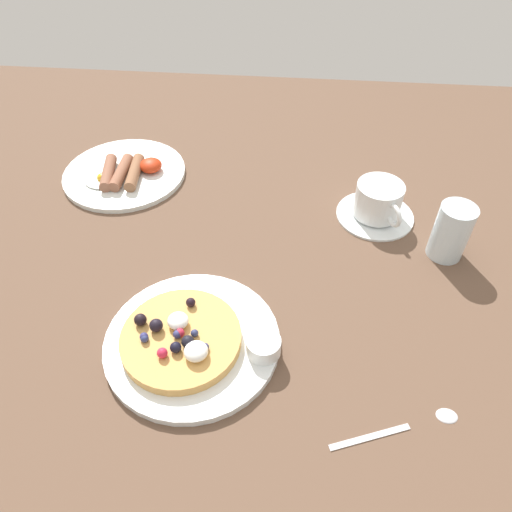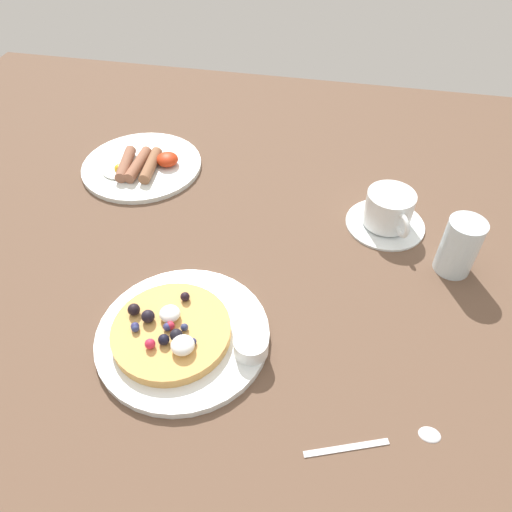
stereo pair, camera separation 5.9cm
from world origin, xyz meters
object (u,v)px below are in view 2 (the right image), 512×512
object	(u,v)px
pancake_plate	(183,335)
coffee_cup	(389,208)
breakfast_plate	(142,166)
water_glass	(459,246)
teaspoon	(396,439)
coffee_saucer	(385,223)
syrup_ramekin	(251,346)

from	to	relation	value
pancake_plate	coffee_cup	distance (cm)	43.36
breakfast_plate	water_glass	distance (cm)	64.97
teaspoon	water_glass	distance (cm)	34.21
breakfast_plate	coffee_saucer	xyz separation A→B (cm)	(51.20, -8.43, -0.08)
syrup_ramekin	coffee_cup	distance (cm)	37.95
coffee_saucer	coffee_cup	size ratio (longest dim) A/B	1.29
breakfast_plate	water_glass	size ratio (longest dim) A/B	2.47
breakfast_plate	coffee_saucer	distance (cm)	51.89
pancake_plate	water_glass	world-z (taller)	water_glass
breakfast_plate	teaspoon	bearing A→B (deg)	-43.28
syrup_ramekin	coffee_saucer	size ratio (longest dim) A/B	0.34
coffee_saucer	teaspoon	world-z (taller)	coffee_saucer
breakfast_plate	teaspoon	world-z (taller)	breakfast_plate
pancake_plate	teaspoon	distance (cm)	32.55
teaspoon	water_glass	world-z (taller)	water_glass
coffee_cup	syrup_ramekin	bearing A→B (deg)	-119.40
breakfast_plate	teaspoon	size ratio (longest dim) A/B	1.48
water_glass	coffee_saucer	bearing A→B (deg)	141.04
syrup_ramekin	breakfast_plate	world-z (taller)	syrup_ramekin
teaspoon	water_glass	xyz separation A→B (cm)	(9.23, 32.58, 4.86)
coffee_cup	water_glass	xyz separation A→B (cm)	(11.13, -8.91, 0.94)
syrup_ramekin	water_glass	world-z (taller)	water_glass
breakfast_plate	syrup_ramekin	bearing A→B (deg)	-51.88
syrup_ramekin	breakfast_plate	bearing A→B (deg)	128.12
syrup_ramekin	breakfast_plate	distance (cm)	52.94
water_glass	coffee_cup	bearing A→B (deg)	141.31
pancake_plate	teaspoon	size ratio (longest dim) A/B	1.51
pancake_plate	breakfast_plate	xyz separation A→B (cm)	(-22.08, 40.44, -0.11)
coffee_saucer	teaspoon	size ratio (longest dim) A/B	0.86
coffee_saucer	breakfast_plate	bearing A→B (deg)	170.65
breakfast_plate	water_glass	xyz separation A→B (cm)	(62.40, -17.49, 4.58)
coffee_cup	breakfast_plate	bearing A→B (deg)	170.50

